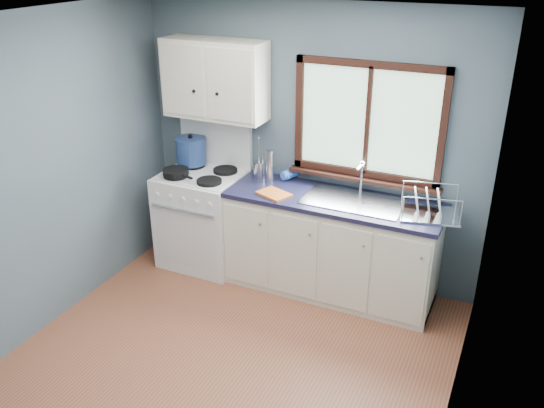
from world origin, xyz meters
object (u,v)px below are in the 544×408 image
at_px(gas_range, 204,216).
at_px(base_cabinets, 331,250).
at_px(thermos, 270,166).
at_px(dish_rack, 429,208).
at_px(skillet, 176,172).
at_px(stockpot, 191,150).
at_px(utensil_crock, 260,169).
at_px(sink, 353,208).

height_order(gas_range, base_cabinets, gas_range).
bearing_deg(thermos, dish_rack, -3.96).
distance_m(base_cabinets, thermos, 0.93).
height_order(skillet, thermos, thermos).
xyz_separation_m(stockpot, thermos, (0.85, -0.03, -0.02)).
bearing_deg(utensil_crock, skillet, -153.23).
xyz_separation_m(gas_range, base_cabinets, (1.31, 0.02, -0.08)).
relative_size(stockpot, dish_rack, 0.75).
bearing_deg(skillet, stockpot, 114.91).
bearing_deg(gas_range, dish_rack, 0.28).
bearing_deg(utensil_crock, sink, -9.83).
distance_m(gas_range, dish_rack, 2.17).
bearing_deg(gas_range, stockpot, 143.23).
relative_size(sink, utensil_crock, 2.14).
bearing_deg(sink, skillet, -173.62).
relative_size(skillet, utensil_crock, 0.98).
bearing_deg(thermos, gas_range, -170.46).
height_order(skillet, stockpot, stockpot).
relative_size(gas_range, dish_rack, 2.58).
bearing_deg(utensil_crock, dish_rack, -6.27).
relative_size(base_cabinets, sink, 2.20).
bearing_deg(utensil_crock, thermos, -29.27).
bearing_deg(thermos, stockpot, 177.78).
bearing_deg(sink, utensil_crock, 170.17).
height_order(gas_range, stockpot, gas_range).
height_order(base_cabinets, skillet, skillet).
bearing_deg(thermos, skillet, -161.45).
relative_size(utensil_crock, dish_rack, 0.75).
relative_size(skillet, dish_rack, 0.73).
distance_m(stockpot, dish_rack, 2.31).
distance_m(base_cabinets, stockpot, 1.65).
relative_size(base_cabinets, skillet, 4.79).
bearing_deg(gas_range, sink, 0.71).
xyz_separation_m(skillet, thermos, (0.83, 0.28, 0.09)).
bearing_deg(dish_rack, gas_range, 166.64).
height_order(sink, thermos, thermos).
bearing_deg(stockpot, gas_range, -36.77).
distance_m(sink, dish_rack, 0.64).
distance_m(sink, utensil_crock, 0.98).
height_order(base_cabinets, stockpot, stockpot).
bearing_deg(thermos, base_cabinets, -8.11).
height_order(base_cabinets, sink, sink).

